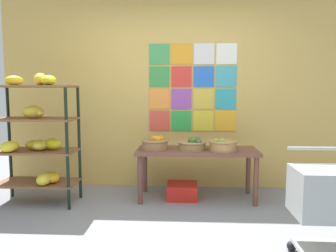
{
  "coord_description": "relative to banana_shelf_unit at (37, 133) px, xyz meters",
  "views": [
    {
      "loc": [
        0.19,
        -2.71,
        1.34
      ],
      "look_at": [
        -0.01,
        0.99,
        0.94
      ],
      "focal_mm": 35.05,
      "sensor_mm": 36.0,
      "label": 1
    }
  ],
  "objects": [
    {
      "name": "banana_shelf_unit",
      "position": [
        0.0,
        0.0,
        0.0
      ],
      "size": [
        0.92,
        0.53,
        1.55
      ],
      "color": "black",
      "rests_on": "ground"
    },
    {
      "name": "fruit_basket_back_right",
      "position": [
        2.19,
        0.16,
        -0.15
      ],
      "size": [
        0.34,
        0.34,
        0.15
      ],
      "color": "#AC804E",
      "rests_on": "display_table"
    },
    {
      "name": "fruit_basket_left",
      "position": [
        1.83,
        0.24,
        -0.16
      ],
      "size": [
        0.35,
        0.35,
        0.16
      ],
      "color": "#987C48",
      "rests_on": "display_table"
    },
    {
      "name": "produce_crate_under_table",
      "position": [
        1.71,
        0.26,
        -0.76
      ],
      "size": [
        0.37,
        0.35,
        0.19
      ],
      "primitive_type": "cube",
      "color": "red",
      "rests_on": "ground"
    },
    {
      "name": "display_table",
      "position": [
        1.89,
        0.26,
        -0.3
      ],
      "size": [
        1.48,
        0.59,
        0.62
      ],
      "color": "brown",
      "rests_on": "ground"
    },
    {
      "name": "ground",
      "position": [
        1.55,
        -1.02,
        -0.85
      ],
      "size": [
        9.6,
        9.6,
        0.0
      ],
      "primitive_type": "plane",
      "color": "gray"
    },
    {
      "name": "shopping_cart",
      "position": [
        2.85,
        -1.2,
        -0.33
      ],
      "size": [
        0.51,
        0.45,
        0.88
      ],
      "rotation": [
        0.0,
        0.0,
        0.24
      ],
      "color": "black",
      "rests_on": "ground"
    },
    {
      "name": "fruit_basket_right",
      "position": [
        1.37,
        0.22,
        -0.14
      ],
      "size": [
        0.35,
        0.35,
        0.18
      ],
      "color": "#946E46",
      "rests_on": "display_table"
    },
    {
      "name": "back_wall_with_art",
      "position": [
        1.56,
        0.8,
        0.53
      ],
      "size": [
        4.7,
        0.07,
        2.76
      ],
      "color": "tan",
      "rests_on": "ground"
    }
  ]
}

